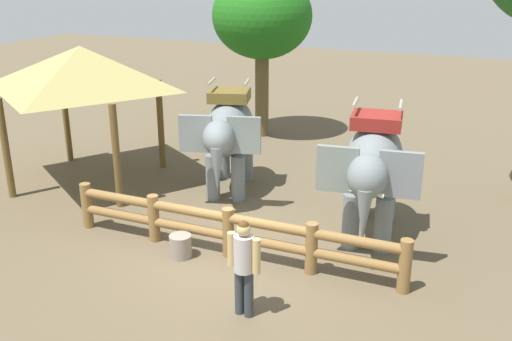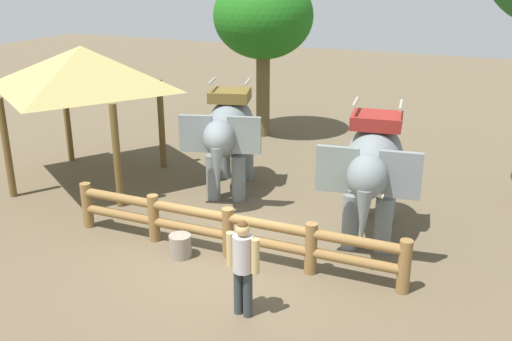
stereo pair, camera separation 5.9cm
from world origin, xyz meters
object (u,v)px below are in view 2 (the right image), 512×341
object	(u,v)px
elephant_near_left	(229,132)
tree_back_center	(263,18)
elephant_center	(373,165)
tourist_woman_in_black	(243,261)
thatched_shelter	(83,68)
feed_bucket	(180,246)
log_fence	(228,229)

from	to	relation	value
elephant_near_left	tree_back_center	world-z (taller)	tree_back_center
tree_back_center	elephant_center	bearing A→B (deg)	-50.68
elephant_near_left	tourist_woman_in_black	xyz separation A→B (m)	(2.74, -5.03, -0.62)
elephant_near_left	elephant_center	size ratio (longest dim) A/B	0.98
thatched_shelter	feed_bucket	size ratio (longest dim) A/B	9.93
elephant_near_left	thatched_shelter	bearing A→B (deg)	-167.88
feed_bucket	elephant_near_left	bearing A→B (deg)	100.51
log_fence	elephant_near_left	size ratio (longest dim) A/B	2.11
tourist_woman_in_black	thatched_shelter	bearing A→B (deg)	147.25
elephant_center	feed_bucket	size ratio (longest dim) A/B	7.37
log_fence	tree_back_center	xyz separation A→B (m)	(-2.85, 8.45, 3.39)
log_fence	thatched_shelter	bearing A→B (deg)	155.80
thatched_shelter	tree_back_center	xyz separation A→B (m)	(2.52, 6.04, 0.89)
tree_back_center	feed_bucket	distance (m)	9.85
elephant_center	thatched_shelter	bearing A→B (deg)	177.00
elephant_center	tourist_woman_in_black	distance (m)	4.06
elephant_near_left	elephant_center	xyz separation A→B (m)	(3.99, -1.23, 0.04)
elephant_center	tree_back_center	size ratio (longest dim) A/B	0.65
log_fence	tourist_woman_in_black	distance (m)	2.19
elephant_near_left	tree_back_center	bearing A→B (deg)	103.87
thatched_shelter	feed_bucket	distance (m)	6.04
feed_bucket	thatched_shelter	bearing A→B (deg)	147.63
tree_back_center	feed_bucket	size ratio (longest dim) A/B	11.36
elephant_center	thatched_shelter	size ratio (longest dim) A/B	0.74
log_fence	elephant_near_left	distance (m)	3.73
elephant_near_left	feed_bucket	size ratio (longest dim) A/B	7.25
log_fence	thatched_shelter	size ratio (longest dim) A/B	1.54
elephant_center	tree_back_center	bearing A→B (deg)	129.32
tree_back_center	tourist_woman_in_black	bearing A→B (deg)	-68.54
elephant_near_left	feed_bucket	distance (m)	3.98
elephant_near_left	tourist_woman_in_black	bearing A→B (deg)	-61.42
feed_bucket	tree_back_center	bearing A→B (deg)	102.50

